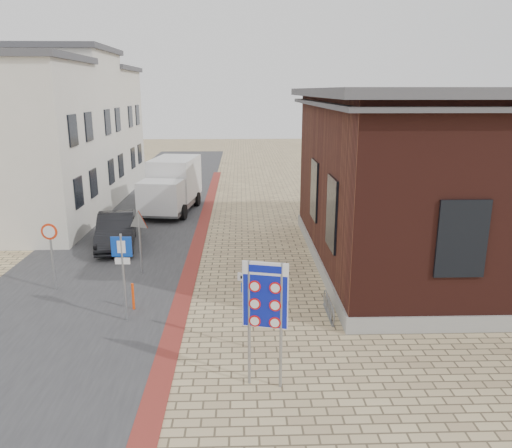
# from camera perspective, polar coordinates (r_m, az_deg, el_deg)

# --- Properties ---
(ground) EXTENTS (120.00, 120.00, 0.00)m
(ground) POSITION_cam_1_polar(r_m,az_deg,el_deg) (13.64, -1.47, -14.49)
(ground) COLOR tan
(ground) RESTS_ON ground
(road_strip) EXTENTS (7.00, 60.00, 0.02)m
(road_strip) POSITION_cam_1_polar(r_m,az_deg,el_deg) (28.23, -12.89, 0.91)
(road_strip) COLOR #38383A
(road_strip) RESTS_ON ground
(curb_strip) EXTENTS (0.60, 40.00, 0.02)m
(curb_strip) POSITION_cam_1_polar(r_m,az_deg,el_deg) (22.96, -6.62, -2.05)
(curb_strip) COLOR maroon
(curb_strip) RESTS_ON ground
(brick_building) EXTENTS (13.00, 13.00, 6.80)m
(brick_building) POSITION_cam_1_polar(r_m,az_deg,el_deg) (21.16, 23.59, 4.99)
(brick_building) COLOR gray
(brick_building) RESTS_ON ground
(townhouse_near) EXTENTS (7.40, 6.40, 8.30)m
(townhouse_near) POSITION_cam_1_polar(r_m,az_deg,el_deg) (26.39, -26.58, 7.92)
(townhouse_near) COLOR silver
(townhouse_near) RESTS_ON ground
(townhouse_mid) EXTENTS (7.40, 6.40, 9.10)m
(townhouse_mid) POSITION_cam_1_polar(r_m,az_deg,el_deg) (31.89, -22.23, 10.08)
(townhouse_mid) COLOR silver
(townhouse_mid) RESTS_ON ground
(townhouse_far) EXTENTS (7.40, 6.40, 8.30)m
(townhouse_far) POSITION_cam_1_polar(r_m,az_deg,el_deg) (37.60, -19.04, 10.35)
(townhouse_far) COLOR silver
(townhouse_far) RESTS_ON ground
(bike_rack) EXTENTS (0.08, 1.80, 0.60)m
(bike_rack) POSITION_cam_1_polar(r_m,az_deg,el_deg) (15.71, 8.32, -9.41)
(bike_rack) COLOR slate
(bike_rack) RESTS_ON ground
(sedan) EXTENTS (2.26, 4.62, 1.46)m
(sedan) POSITION_cam_1_polar(r_m,az_deg,el_deg) (22.92, -15.68, -0.70)
(sedan) COLOR black
(sedan) RESTS_ON ground
(box_truck) EXTENTS (3.02, 5.92, 2.96)m
(box_truck) POSITION_cam_1_polar(r_m,az_deg,el_deg) (28.72, -9.60, 4.42)
(box_truck) COLOR slate
(box_truck) RESTS_ON ground
(border_sign) EXTENTS (1.03, 0.29, 3.07)m
(border_sign) POSITION_cam_1_polar(r_m,az_deg,el_deg) (11.32, 1.06, -8.43)
(border_sign) COLOR gray
(border_sign) RESTS_ON ground
(essen_sign) EXTENTS (0.58, 0.24, 2.25)m
(essen_sign) POSITION_cam_1_polar(r_m,az_deg,el_deg) (13.26, -0.83, -8.30)
(essen_sign) COLOR gray
(essen_sign) RESTS_ON ground
(parking_sign) EXTENTS (0.60, 0.07, 2.73)m
(parking_sign) POSITION_cam_1_polar(r_m,az_deg,el_deg) (15.10, -15.01, -4.21)
(parking_sign) COLOR gray
(parking_sign) RESTS_ON ground
(yield_sign) EXTENTS (0.81, 0.39, 2.42)m
(yield_sign) POSITION_cam_1_polar(r_m,az_deg,el_deg) (18.91, -13.21, -0.32)
(yield_sign) COLOR gray
(yield_sign) RESTS_ON ground
(speed_sign) EXTENTS (0.57, 0.07, 2.40)m
(speed_sign) POSITION_cam_1_polar(r_m,az_deg,el_deg) (18.33, -22.38, -2.32)
(speed_sign) COLOR gray
(speed_sign) RESTS_ON ground
(bollard) EXTENTS (0.08, 0.08, 0.88)m
(bollard) POSITION_cam_1_polar(r_m,az_deg,el_deg) (16.32, -13.87, -8.06)
(bollard) COLOR #FF460D
(bollard) RESTS_ON ground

